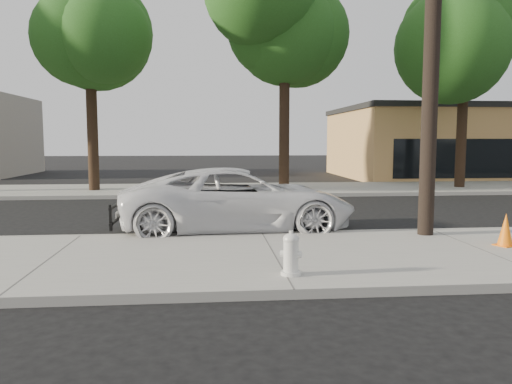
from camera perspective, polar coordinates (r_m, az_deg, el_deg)
ground at (r=13.46m, az=-0.30°, el=-3.60°), size 120.00×120.00×0.00m
near_sidewalk at (r=9.25m, az=2.06°, el=-7.54°), size 90.00×4.40×0.15m
far_sidewalk at (r=21.86m, az=-2.26°, el=0.28°), size 90.00×5.00×0.15m
curb_near at (r=11.39m, az=0.63°, el=-4.97°), size 90.00×0.12×0.16m
building_main at (r=33.89m, az=25.19°, el=4.99°), size 18.00×10.00×4.00m
utility_pole at (r=11.81m, az=19.54°, el=17.66°), size 1.40×0.34×9.00m
tree_b at (r=22.13m, az=-18.08°, el=15.86°), size 4.34×4.20×8.45m
tree_c at (r=21.65m, az=3.98°, el=18.41°), size 4.96×4.80×9.55m
tree_d at (r=24.39m, az=23.39°, el=15.23°), size 4.50×4.35×8.75m
police_cruiser at (r=12.17m, az=-2.02°, el=-0.90°), size 5.73×2.84×1.56m
fire_hydrant at (r=7.79m, az=4.02°, el=-7.18°), size 0.35×0.32×0.65m
traffic_cone at (r=11.03m, az=26.63°, el=-3.91°), size 0.43×0.43×0.65m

